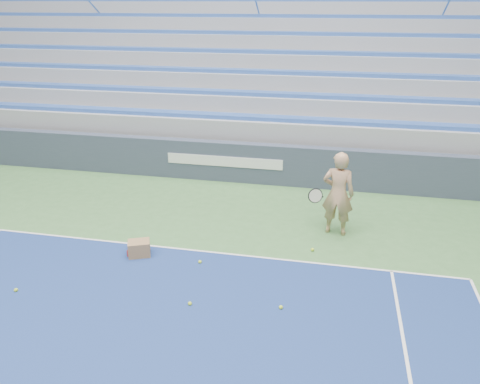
# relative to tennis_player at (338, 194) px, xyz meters

# --- Properties ---
(sponsor_barrier) EXTENTS (30.00, 0.32, 1.10)m
(sponsor_barrier) POSITION_rel_tennis_player_xyz_m (-3.04, 2.62, -0.37)
(sponsor_barrier) COLOR #353E51
(sponsor_barrier) RESTS_ON ground
(bleachers) EXTENTS (31.00, 9.15, 7.30)m
(bleachers) POSITION_rel_tennis_player_xyz_m (-3.05, 8.34, 1.44)
(bleachers) COLOR #94959C
(bleachers) RESTS_ON ground
(tennis_player) EXTENTS (0.97, 0.88, 1.83)m
(tennis_player) POSITION_rel_tennis_player_xyz_m (0.00, 0.00, 0.00)
(tennis_player) COLOR tan
(tennis_player) RESTS_ON ground
(ball_box) EXTENTS (0.51, 0.46, 0.32)m
(ball_box) POSITION_rel_tennis_player_xyz_m (-3.75, -1.78, -0.76)
(ball_box) COLOR olive
(ball_box) RESTS_ON ground
(tennis_ball_0) EXTENTS (0.07, 0.07, 0.07)m
(tennis_ball_0) POSITION_rel_tennis_player_xyz_m (-0.42, -0.91, -0.88)
(tennis_ball_0) COLOR #C4E52F
(tennis_ball_0) RESTS_ON ground
(tennis_ball_1) EXTENTS (0.07, 0.07, 0.07)m
(tennis_ball_1) POSITION_rel_tennis_player_xyz_m (-5.36, -3.37, -0.88)
(tennis_ball_1) COLOR #C4E52F
(tennis_ball_1) RESTS_ON ground
(tennis_ball_2) EXTENTS (0.07, 0.07, 0.07)m
(tennis_ball_2) POSITION_rel_tennis_player_xyz_m (-2.50, -1.82, -0.88)
(tennis_ball_2) COLOR #C4E52F
(tennis_ball_2) RESTS_ON ground
(tennis_ball_3) EXTENTS (0.07, 0.07, 0.07)m
(tennis_ball_3) POSITION_rel_tennis_player_xyz_m (-0.81, -2.93, -0.88)
(tennis_ball_3) COLOR #C4E52F
(tennis_ball_3) RESTS_ON ground
(tennis_ball_4) EXTENTS (0.07, 0.07, 0.07)m
(tennis_ball_4) POSITION_rel_tennis_player_xyz_m (-2.29, -3.13, -0.88)
(tennis_ball_4) COLOR #C4E52F
(tennis_ball_4) RESTS_ON ground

